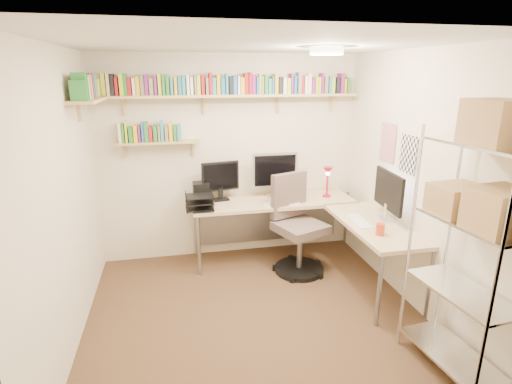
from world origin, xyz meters
TOP-DOWN VIEW (x-y plane):
  - ground at (0.00, 0.00)m, footprint 3.20×3.20m
  - room_shell at (0.00, 0.00)m, footprint 3.24×3.04m
  - wall_shelves at (-0.43, 1.29)m, footprint 3.12×1.09m
  - corner_desk at (0.58, 0.93)m, footprint 2.24×1.97m
  - office_chair at (0.68, 0.81)m, footprint 0.66×0.67m
  - wire_rack at (1.36, -1.11)m, footprint 0.48×0.86m

SIDE VIEW (x-z plane):
  - ground at x=0.00m, z-range 0.00..0.00m
  - office_chair at x=0.68m, z-range -0.09..1.07m
  - corner_desk at x=0.58m, z-range 0.09..1.43m
  - wire_rack at x=1.36m, z-range 0.39..2.51m
  - room_shell at x=0.00m, z-range 0.29..2.81m
  - wall_shelves at x=-0.43m, z-range 1.64..2.43m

